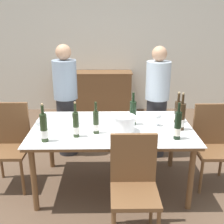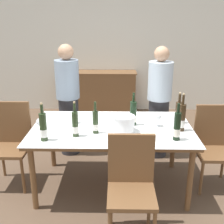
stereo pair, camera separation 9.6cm
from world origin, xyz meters
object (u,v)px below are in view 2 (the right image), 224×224
(wine_glass_2, at_px, (158,117))
(chair_left_end, at_px, (12,139))
(wine_bottle_0, at_px, (43,128))
(chair_near_front, at_px, (131,181))
(wine_bottle_4, at_px, (177,127))
(chair_right_end, at_px, (213,142))
(sideboard_cabinet, at_px, (100,93))
(person_guest_left, at_px, (159,104))
(wine_bottle_5, at_px, (95,122))
(wine_glass_1, at_px, (75,115))
(wine_glass_0, at_px, (40,122))
(dining_table, at_px, (112,132))
(wine_bottle_2, at_px, (182,118))
(wine_bottle_3, at_px, (133,114))
(ice_bucket, at_px, (124,123))
(person_host, at_px, (68,101))
(wine_bottle_1, at_px, (75,125))
(wine_bottle_6, at_px, (178,113))

(wine_glass_2, relative_size, chair_left_end, 0.16)
(wine_bottle_0, height_order, chair_near_front, wine_bottle_0)
(wine_bottle_4, relative_size, chair_right_end, 0.40)
(sideboard_cabinet, relative_size, wine_glass_2, 9.70)
(wine_bottle_4, height_order, chair_right_end, wine_bottle_4)
(person_guest_left, bearing_deg, wine_bottle_5, -129.92)
(wine_glass_1, bearing_deg, wine_glass_0, -148.43)
(dining_table, xyz_separation_m, wine_bottle_2, (0.75, -0.08, 0.21))
(wine_glass_0, relative_size, chair_right_end, 0.14)
(wine_bottle_0, xyz_separation_m, wine_bottle_3, (0.92, 0.44, -0.01))
(wine_glass_0, distance_m, chair_left_end, 0.54)
(wine_bottle_2, bearing_deg, chair_near_front, -129.72)
(dining_table, bearing_deg, person_guest_left, 51.45)
(wine_glass_2, distance_m, person_guest_left, 0.78)
(person_guest_left, bearing_deg, wine_glass_1, -147.34)
(wine_bottle_3, distance_m, wine_glass_2, 0.28)
(ice_bucket, xyz_separation_m, chair_left_end, (-1.32, 0.22, -0.29))
(dining_table, height_order, wine_glass_2, wine_glass_2)
(ice_bucket, relative_size, person_guest_left, 0.15)
(chair_left_end, bearing_deg, person_host, 54.22)
(wine_bottle_5, xyz_separation_m, chair_near_front, (0.36, -0.60, -0.32))
(wine_bottle_1, distance_m, wine_glass_1, 0.38)
(wine_bottle_0, distance_m, wine_glass_1, 0.54)
(wine_bottle_1, distance_m, person_guest_left, 1.47)
(dining_table, distance_m, wine_bottle_4, 0.76)
(wine_bottle_3, xyz_separation_m, wine_glass_0, (-1.02, -0.18, -0.04))
(wine_bottle_2, height_order, person_host, person_host)
(person_guest_left, bearing_deg, wine_bottle_2, -82.66)
(wine_bottle_1, height_order, wine_glass_0, wine_bottle_1)
(dining_table, height_order, wine_bottle_5, wine_bottle_5)
(chair_left_end, xyz_separation_m, chair_near_front, (1.38, -0.86, -0.01))
(dining_table, distance_m, wine_bottle_1, 0.49)
(sideboard_cabinet, height_order, wine_bottle_1, wine_bottle_1)
(wine_bottle_4, height_order, person_host, person_host)
(wine_bottle_1, height_order, person_host, person_host)
(dining_table, relative_size, wine_bottle_1, 4.76)
(dining_table, bearing_deg, person_host, 126.29)
(ice_bucket, xyz_separation_m, wine_glass_0, (-0.91, 0.03, -0.00))
(wine_glass_2, bearing_deg, chair_left_end, 178.19)
(wine_glass_0, bearing_deg, wine_glass_2, 6.08)
(sideboard_cabinet, relative_size, chair_near_front, 1.55)
(ice_bucket, relative_size, chair_right_end, 0.25)
(ice_bucket, bearing_deg, wine_bottle_2, 4.13)
(wine_glass_1, bearing_deg, wine_bottle_6, 1.40)
(wine_glass_0, bearing_deg, wine_bottle_1, -21.05)
(sideboard_cabinet, relative_size, wine_bottle_3, 3.93)
(ice_bucket, xyz_separation_m, wine_bottle_4, (0.52, -0.20, 0.04))
(wine_bottle_6, relative_size, wine_glass_1, 2.64)
(ice_bucket, relative_size, wine_bottle_0, 0.60)
(sideboard_cabinet, bearing_deg, wine_bottle_4, -72.44)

